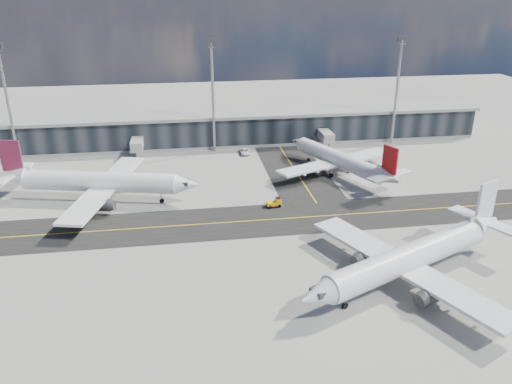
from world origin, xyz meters
TOP-DOWN VIEW (x-y plane):
  - ground at (0.00, 0.00)m, footprint 300.00×300.00m
  - taxiway_lanes at (3.91, 10.74)m, footprint 180.00×63.00m
  - terminal_concourse at (0.04, 54.93)m, footprint 152.00×19.80m
  - floodlight_masts at (0.00, 48.00)m, footprint 102.50×0.70m
  - airliner_af at (-26.24, 18.24)m, footprint 42.03×36.12m
  - airliner_redtail at (27.57, 25.40)m, footprint 30.40×35.20m
  - airliner_near at (24.30, -19.92)m, footprint 39.54×34.12m
  - baggage_tug at (9.29, 9.68)m, footprint 3.07×1.74m
  - service_van at (7.65, 44.00)m, footprint 2.34×5.00m

SIDE VIEW (x-z plane):
  - ground at x=0.00m, z-range 0.00..0.00m
  - taxiway_lanes at x=3.91m, z-range -0.01..0.03m
  - service_van at x=7.65m, z-range 0.00..1.38m
  - baggage_tug at x=9.29m, z-range 0.00..1.86m
  - airliner_redtail at x=27.57m, z-range -1.85..9.06m
  - airliner_near at x=24.30m, z-range -2.09..10.22m
  - terminal_concourse at x=0.04m, z-range -0.31..8.49m
  - airliner_af at x=-26.24m, z-range -2.13..10.43m
  - floodlight_masts at x=0.00m, z-range 1.16..30.06m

